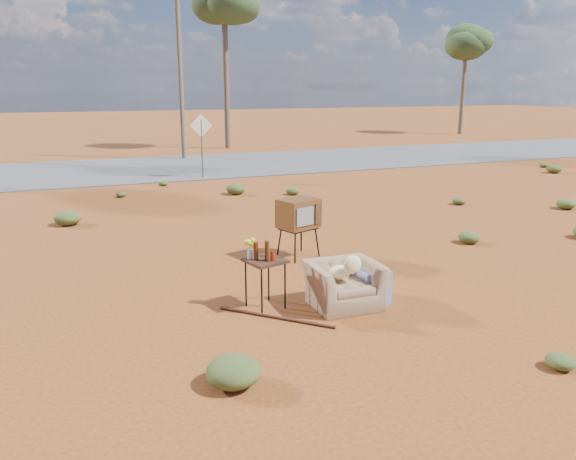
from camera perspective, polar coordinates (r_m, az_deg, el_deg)
name	(u,v)px	position (r m, az deg, el deg)	size (l,w,h in m)	color
ground	(300,306)	(8.20, 1.24, -7.69)	(140.00, 140.00, 0.00)	brown
highway	(146,169)	(22.39, -14.21, 6.07)	(140.00, 7.00, 0.04)	#565659
armchair	(349,278)	(8.15, 6.18, -4.89)	(1.17, 0.74, 0.86)	#916F4F
tv_unit	(299,214)	(10.25, 1.08, 1.61)	(0.82, 0.74, 1.10)	black
side_table	(262,258)	(7.91, -2.67, -2.83)	(0.61, 0.61, 1.01)	#392014
rusty_bar	(276,317)	(7.75, -1.25, -8.84)	(0.05, 0.05, 1.72)	#532816
road_sign	(201,134)	(19.57, -8.78, 9.58)	(0.78, 0.06, 2.19)	brown
eucalyptus_center	(224,15)	(29.29, -6.47, 20.84)	(3.20, 3.20, 7.60)	brown
eucalyptus_right	(466,41)	(39.92, 17.68, 17.83)	(3.20, 3.20, 7.10)	brown
utility_pole_center	(180,60)	(25.01, -10.94, 16.56)	(1.40, 0.20, 8.00)	brown
scrub_patch	(181,231)	(11.96, -10.82, -0.12)	(17.49, 8.07, 0.33)	#475726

